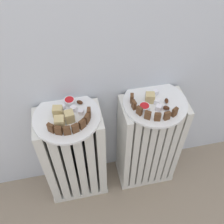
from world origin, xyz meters
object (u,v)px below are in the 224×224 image
at_px(jam_bowl_right, 144,107).
at_px(plate_left, 67,117).
at_px(jam_bowl_left, 70,101).
at_px(fork, 70,116).
at_px(radiator_left, 75,157).
at_px(plate_right, 155,103).
at_px(radiator_right, 148,144).

bearing_deg(jam_bowl_right, plate_left, 174.48).
bearing_deg(jam_bowl_left, jam_bowl_right, -18.28).
relative_size(plate_left, jam_bowl_right, 5.99).
bearing_deg(jam_bowl_right, fork, 175.43).
bearing_deg(fork, jam_bowl_right, -4.57).
height_order(radiator_left, fork, fork).
bearing_deg(plate_right, jam_bowl_right, -152.61).
xyz_separation_m(plate_right, jam_bowl_right, (-0.06, -0.03, 0.02)).
bearing_deg(plate_left, fork, -25.82).
height_order(plate_left, fork, fork).
relative_size(jam_bowl_left, fork, 0.48).
bearing_deg(radiator_right, jam_bowl_right, -152.61).
bearing_deg(jam_bowl_right, radiator_right, 27.39).
xyz_separation_m(radiator_right, jam_bowl_left, (-0.36, 0.07, 0.32)).
bearing_deg(jam_bowl_left, radiator_right, -10.72).
xyz_separation_m(radiator_right, plate_right, (0.00, 0.00, 0.30)).
bearing_deg(jam_bowl_left, plate_right, -10.72).
distance_m(radiator_right, plate_right, 0.30).
relative_size(jam_bowl_right, fork, 0.49).
bearing_deg(radiator_right, jam_bowl_left, 169.28).
bearing_deg(jam_bowl_right, radiator_left, 174.48).
xyz_separation_m(radiator_left, jam_bowl_right, (0.32, -0.03, 0.32)).
relative_size(plate_left, plate_right, 1.00).
height_order(radiator_left, jam_bowl_right, jam_bowl_right).
bearing_deg(radiator_left, fork, -25.82).
xyz_separation_m(radiator_left, plate_right, (0.38, 0.00, 0.30)).
xyz_separation_m(jam_bowl_left, jam_bowl_right, (0.30, -0.10, -0.00)).
relative_size(radiator_left, jam_bowl_right, 12.54).
height_order(plate_right, jam_bowl_left, jam_bowl_left).
xyz_separation_m(plate_left, plate_right, (0.38, 0.00, 0.00)).
bearing_deg(radiator_right, fork, -178.99).
distance_m(plate_left, fork, 0.02).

